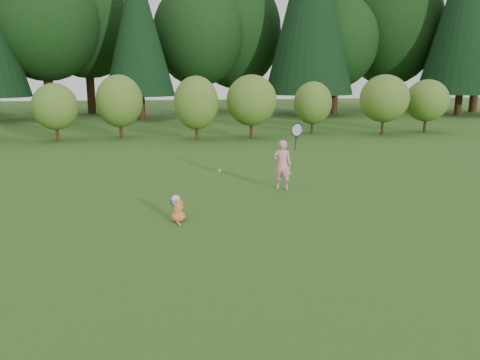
{
  "coord_description": "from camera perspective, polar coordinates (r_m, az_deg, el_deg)",
  "views": [
    {
      "loc": [
        -1.33,
        -8.0,
        2.67
      ],
      "look_at": [
        0.2,
        0.8,
        0.7
      ],
      "focal_mm": 35.0,
      "sensor_mm": 36.0,
      "label": 1
    }
  ],
  "objects": [
    {
      "name": "ground",
      "position": [
        8.54,
        -0.4,
        -5.78
      ],
      "size": [
        100.0,
        100.0,
        0.0
      ],
      "primitive_type": "plane",
      "color": "#325517",
      "rests_on": "ground"
    },
    {
      "name": "tennis_ball",
      "position": [
        10.13,
        -2.51,
        1.16
      ],
      "size": [
        0.06,
        0.06,
        0.06
      ],
      "color": "#AFCD18",
      "rests_on": "ground"
    },
    {
      "name": "cat",
      "position": [
        8.92,
        -7.56,
        -3.57
      ],
      "size": [
        0.4,
        0.62,
        0.6
      ],
      "rotation": [
        0.0,
        0.0,
        -0.27
      ],
      "color": "#D15628",
      "rests_on": "ground"
    },
    {
      "name": "shrub_row",
      "position": [
        21.08,
        -6.32,
        8.89
      ],
      "size": [
        28.0,
        3.0,
        2.8
      ],
      "primitive_type": null,
      "color": "#5B7624",
      "rests_on": "ground"
    },
    {
      "name": "child",
      "position": [
        11.32,
        5.24,
        2.01
      ],
      "size": [
        0.74,
        0.54,
        1.8
      ],
      "rotation": [
        0.0,
        0.0,
        2.8
      ],
      "color": "pink",
      "rests_on": "ground"
    }
  ]
}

